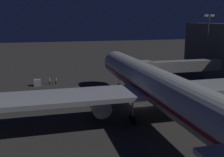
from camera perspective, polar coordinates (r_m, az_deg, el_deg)
ground_plane at (r=51.91m, az=5.90°, el=-5.79°), size 320.00×320.00×0.00m
airliner_at_gate at (r=42.60m, az=10.18°, el=-2.13°), size 54.82×59.33×19.15m
jet_bridge at (r=62.41m, az=13.05°, el=2.52°), size 20.80×3.40×7.30m
apron_floodlight_mast at (r=76.33m, az=19.88°, el=7.32°), size 2.90×0.50×17.74m
baggage_container_near_belt at (r=69.23m, az=-15.85°, el=-0.85°), size 1.69×1.51×1.61m
ground_crew_near_nose_gear at (r=69.61m, az=-13.41°, el=-0.44°), size 0.40×0.40×1.88m
ground_crew_marshaller_fwd at (r=69.86m, az=-12.06°, el=-0.40°), size 0.40×0.40×1.75m
traffic_cone_nose_port at (r=70.29m, az=2.03°, el=-0.62°), size 0.36×0.36×0.55m
traffic_cone_nose_starboard at (r=69.18m, az=-1.46°, el=-0.83°), size 0.36×0.36×0.55m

